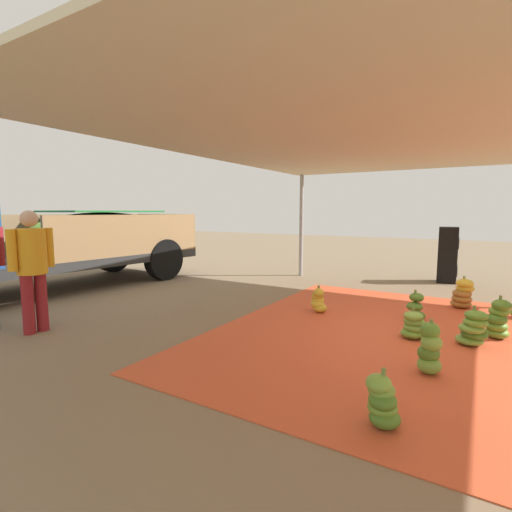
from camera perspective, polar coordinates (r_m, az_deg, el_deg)
The scene contains 14 objects.
ground_plane at distance 6.62m, azimuth -4.65°, elevation -7.90°, with size 40.00×40.00×0.00m, color #7F6B51.
tarp_orange at distance 5.51m, azimuth 22.20°, elevation -11.38°, with size 5.58×4.91×0.01m, color #D1512D.
tent_canopy at distance 5.30m, azimuth 24.50°, elevation 16.11°, with size 8.00×7.00×2.67m.
banana_bunch_0 at distance 5.46m, azimuth 22.67°, elevation -9.63°, with size 0.39×0.38×0.42m.
banana_bunch_1 at distance 4.37m, azimuth 24.72°, elevation -12.71°, with size 0.30×0.30×0.57m.
banana_bunch_2 at distance 6.35m, azimuth 22.96°, elevation -7.16°, with size 0.36×0.36×0.47m.
banana_bunch_3 at distance 7.44m, azimuth 28.71°, elevation -5.10°, with size 0.46×0.45×0.56m.
banana_bunch_4 at distance 5.47m, azimuth 29.92°, elevation -9.54°, with size 0.44×0.45×0.51m.
banana_bunch_6 at distance 5.93m, azimuth 32.66°, elevation -8.15°, with size 0.37×0.36×0.58m.
banana_bunch_7 at distance 3.28m, azimuth 18.50°, elevation -20.10°, with size 0.34×0.35×0.46m.
banana_bunch_9 at distance 6.36m, azimuth 9.39°, elevation -6.69°, with size 0.31×0.34×0.45m.
cargo_truck_main at distance 9.09m, azimuth -30.03°, elevation 2.73°, with size 6.38×2.84×2.40m.
worker_0 at distance 5.99m, azimuth -30.70°, elevation -0.80°, with size 0.62×0.38×1.69m.
speaker_stack at distance 9.98m, azimuth 26.92°, elevation 0.16°, with size 0.49×0.47×1.31m.
Camera 1 is at (-5.20, -0.74, 1.67)m, focal length 26.52 mm.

